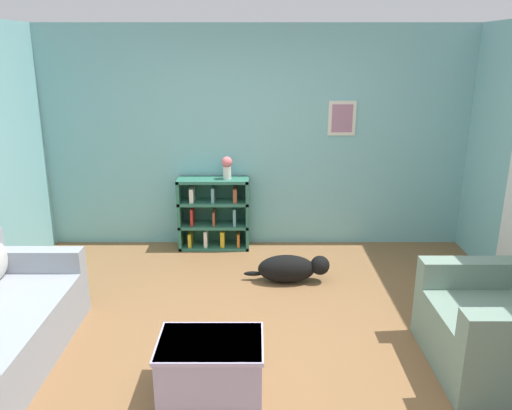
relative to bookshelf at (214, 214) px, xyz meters
The scene contains 6 objects.
ground_plane 2.16m from the bookshelf, 76.17° to the right, with size 14.00×14.00×0.00m, color brown.
wall_back 1.04m from the bookshelf, 21.12° to the left, with size 5.60×0.13×2.60m.
bookshelf is the anchor object (origin of this frame).
coffee_table 2.72m from the bookshelf, 85.97° to the right, with size 0.73×0.51×0.40m.
dog 1.33m from the bookshelf, 48.22° to the right, with size 0.89×0.26×0.29m.
vase 0.62m from the bookshelf, ahead, with size 0.13×0.13×0.26m.
Camera 1 is at (0.00, -3.64, 2.31)m, focal length 35.00 mm.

